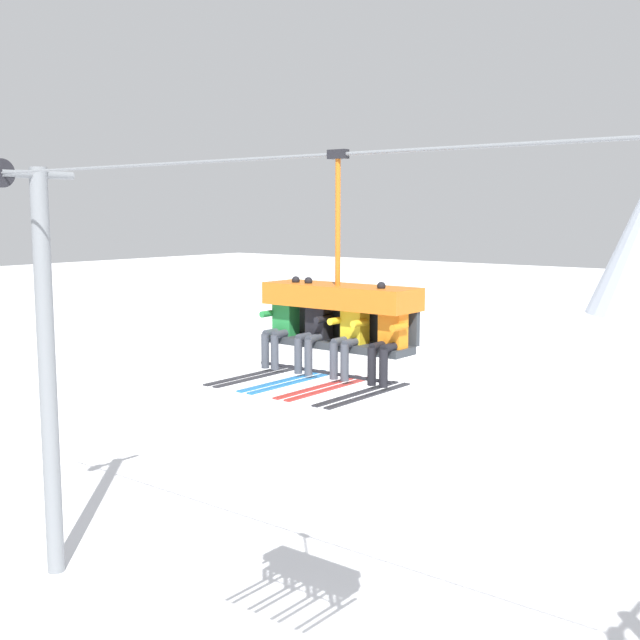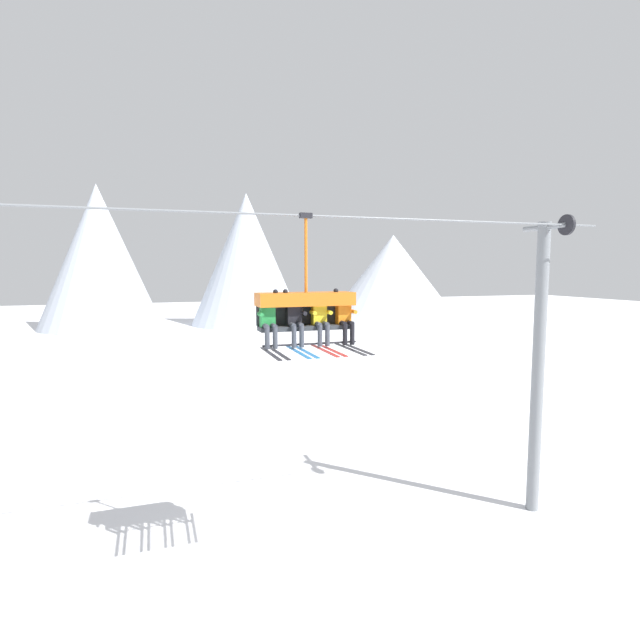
# 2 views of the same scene
# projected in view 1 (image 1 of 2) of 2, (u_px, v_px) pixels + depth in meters

# --- Properties ---
(lift_tower_near) EXTENTS (0.36, 1.88, 8.70)m
(lift_tower_near) POSITION_uv_depth(u_px,v_px,m) (46.00, 365.00, 16.63)
(lift_tower_near) COLOR slate
(lift_tower_near) RESTS_ON ground_plane
(lift_cable) EXTENTS (17.56, 0.05, 0.05)m
(lift_cable) POSITION_uv_depth(u_px,v_px,m) (314.00, 156.00, 10.70)
(lift_cable) COLOR slate
(chairlift_chair) EXTENTS (2.23, 0.74, 2.93)m
(chairlift_chair) POSITION_uv_depth(u_px,v_px,m) (341.00, 306.00, 10.77)
(chairlift_chair) COLOR #33383D
(skier_green) EXTENTS (0.48, 1.70, 1.34)m
(skier_green) POSITION_uv_depth(u_px,v_px,m) (280.00, 323.00, 11.20)
(skier_green) COLOR #23843D
(skier_black) EXTENTS (0.48, 1.70, 1.34)m
(skier_black) POSITION_uv_depth(u_px,v_px,m) (313.00, 326.00, 10.83)
(skier_black) COLOR black
(skier_yellow) EXTENTS (0.46, 1.70, 1.23)m
(skier_yellow) POSITION_uv_depth(u_px,v_px,m) (349.00, 332.00, 10.46)
(skier_yellow) COLOR yellow
(skier_orange) EXTENTS (0.48, 1.70, 1.34)m
(skier_orange) POSITION_uv_depth(u_px,v_px,m) (387.00, 335.00, 10.09)
(skier_orange) COLOR orange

